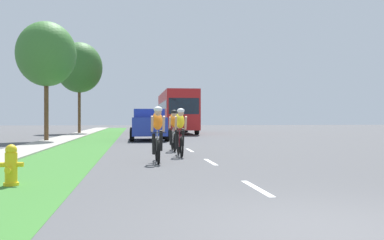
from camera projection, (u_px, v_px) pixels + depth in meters
name	position (u px, v px, depth m)	size (l,w,h in m)	color
ground_plane	(173.00, 140.00, 24.46)	(120.00, 120.00, 0.00)	#4C4C4F
grass_verge	(94.00, 141.00, 23.87)	(2.42, 70.00, 0.01)	#38722D
sidewalk_concrete	(56.00, 141.00, 23.60)	(1.70, 70.00, 0.10)	#9E998E
lane_markings_center	(167.00, 137.00, 28.42)	(0.12, 53.13, 0.01)	white
fire_hydrant_yellow	(11.00, 166.00, 7.89)	(0.44, 0.38, 0.76)	yellow
cyclist_lead	(158.00, 134.00, 12.07)	(0.42, 1.72, 1.58)	black
cyclist_trailing	(180.00, 132.00, 14.09)	(0.42, 1.72, 1.58)	black
cyclist_distant	(174.00, 130.00, 16.45)	(0.42, 1.72, 1.58)	black
suv_blue	(149.00, 124.00, 24.83)	(2.15, 4.70, 1.79)	#23389E
bus_red	(176.00, 110.00, 37.15)	(2.78, 11.60, 3.48)	red
street_tree_near	(46.00, 54.00, 23.75)	(3.26, 3.26, 6.63)	brown
street_tree_far	(79.00, 68.00, 36.13)	(3.86, 3.86, 7.70)	brown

